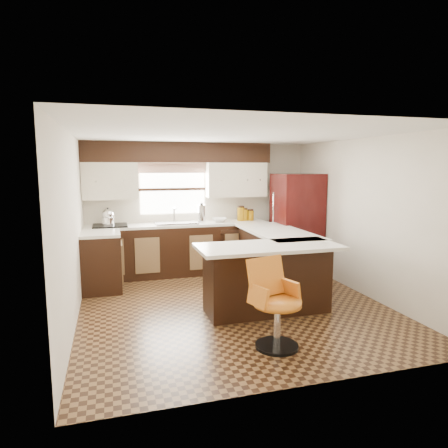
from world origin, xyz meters
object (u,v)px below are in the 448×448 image
object	(u,v)px
peninsula_return	(267,280)
bar_chair	(278,305)
refrigerator	(297,224)
peninsula_long	(274,261)

from	to	relation	value
peninsula_return	bar_chair	distance (m)	1.10
peninsula_return	refrigerator	xyz separation A→B (m)	(1.31, 1.80, 0.47)
peninsula_long	peninsula_return	distance (m)	1.11
peninsula_return	bar_chair	xyz separation A→B (m)	(-0.31, -1.06, 0.04)
peninsula_long	refrigerator	xyz separation A→B (m)	(0.79, 0.82, 0.47)
refrigerator	bar_chair	world-z (taller)	refrigerator
peninsula_return	refrigerator	world-z (taller)	refrigerator
refrigerator	bar_chair	xyz separation A→B (m)	(-1.62, -2.86, -0.43)
bar_chair	peninsula_long	bearing A→B (deg)	50.08
peninsula_long	bar_chair	world-z (taller)	bar_chair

